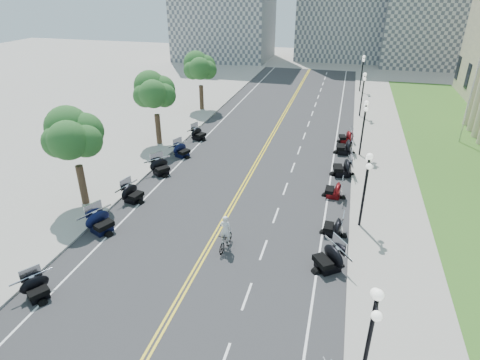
# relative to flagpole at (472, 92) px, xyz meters

# --- Properties ---
(ground) EXTENTS (160.00, 160.00, 0.00)m
(ground) POSITION_rel_flagpole_xyz_m (-18.00, -22.00, -5.00)
(ground) COLOR gray
(road) EXTENTS (16.00, 90.00, 0.01)m
(road) POSITION_rel_flagpole_xyz_m (-18.00, -12.00, -5.00)
(road) COLOR #333335
(road) RESTS_ON ground
(centerline_yellow_a) EXTENTS (0.12, 90.00, 0.00)m
(centerline_yellow_a) POSITION_rel_flagpole_xyz_m (-18.12, -12.00, -4.99)
(centerline_yellow_a) COLOR yellow
(centerline_yellow_a) RESTS_ON road
(centerline_yellow_b) EXTENTS (0.12, 90.00, 0.00)m
(centerline_yellow_b) POSITION_rel_flagpole_xyz_m (-17.88, -12.00, -4.99)
(centerline_yellow_b) COLOR yellow
(centerline_yellow_b) RESTS_ON road
(edge_line_north) EXTENTS (0.12, 90.00, 0.00)m
(edge_line_north) POSITION_rel_flagpole_xyz_m (-11.60, -12.00, -4.99)
(edge_line_north) COLOR white
(edge_line_north) RESTS_ON road
(edge_line_south) EXTENTS (0.12, 90.00, 0.00)m
(edge_line_south) POSITION_rel_flagpole_xyz_m (-24.40, -12.00, -4.99)
(edge_line_south) COLOR white
(edge_line_south) RESTS_ON road
(lane_dash_5) EXTENTS (0.12, 2.00, 0.00)m
(lane_dash_5) POSITION_rel_flagpole_xyz_m (-14.80, -26.00, -4.99)
(lane_dash_5) COLOR white
(lane_dash_5) RESTS_ON road
(lane_dash_6) EXTENTS (0.12, 2.00, 0.00)m
(lane_dash_6) POSITION_rel_flagpole_xyz_m (-14.80, -22.00, -4.99)
(lane_dash_6) COLOR white
(lane_dash_6) RESTS_ON road
(lane_dash_7) EXTENTS (0.12, 2.00, 0.00)m
(lane_dash_7) POSITION_rel_flagpole_xyz_m (-14.80, -18.00, -4.99)
(lane_dash_7) COLOR white
(lane_dash_7) RESTS_ON road
(lane_dash_8) EXTENTS (0.12, 2.00, 0.00)m
(lane_dash_8) POSITION_rel_flagpole_xyz_m (-14.80, -14.00, -4.99)
(lane_dash_8) COLOR white
(lane_dash_8) RESTS_ON road
(lane_dash_9) EXTENTS (0.12, 2.00, 0.00)m
(lane_dash_9) POSITION_rel_flagpole_xyz_m (-14.80, -10.00, -4.99)
(lane_dash_9) COLOR white
(lane_dash_9) RESTS_ON road
(lane_dash_10) EXTENTS (0.12, 2.00, 0.00)m
(lane_dash_10) POSITION_rel_flagpole_xyz_m (-14.80, -6.00, -4.99)
(lane_dash_10) COLOR white
(lane_dash_10) RESTS_ON road
(lane_dash_11) EXTENTS (0.12, 2.00, 0.00)m
(lane_dash_11) POSITION_rel_flagpole_xyz_m (-14.80, -2.00, -4.99)
(lane_dash_11) COLOR white
(lane_dash_11) RESTS_ON road
(lane_dash_12) EXTENTS (0.12, 2.00, 0.00)m
(lane_dash_12) POSITION_rel_flagpole_xyz_m (-14.80, 2.00, -4.99)
(lane_dash_12) COLOR white
(lane_dash_12) RESTS_ON road
(lane_dash_13) EXTENTS (0.12, 2.00, 0.00)m
(lane_dash_13) POSITION_rel_flagpole_xyz_m (-14.80, 6.00, -4.99)
(lane_dash_13) COLOR white
(lane_dash_13) RESTS_ON road
(lane_dash_14) EXTENTS (0.12, 2.00, 0.00)m
(lane_dash_14) POSITION_rel_flagpole_xyz_m (-14.80, 10.00, -4.99)
(lane_dash_14) COLOR white
(lane_dash_14) RESTS_ON road
(lane_dash_15) EXTENTS (0.12, 2.00, 0.00)m
(lane_dash_15) POSITION_rel_flagpole_xyz_m (-14.80, 14.00, -4.99)
(lane_dash_15) COLOR white
(lane_dash_15) RESTS_ON road
(lane_dash_16) EXTENTS (0.12, 2.00, 0.00)m
(lane_dash_16) POSITION_rel_flagpole_xyz_m (-14.80, 18.00, -4.99)
(lane_dash_16) COLOR white
(lane_dash_16) RESTS_ON road
(lane_dash_17) EXTENTS (0.12, 2.00, 0.00)m
(lane_dash_17) POSITION_rel_flagpole_xyz_m (-14.80, 22.00, -4.99)
(lane_dash_17) COLOR white
(lane_dash_17) RESTS_ON road
(lane_dash_18) EXTENTS (0.12, 2.00, 0.00)m
(lane_dash_18) POSITION_rel_flagpole_xyz_m (-14.80, 26.00, -4.99)
(lane_dash_18) COLOR white
(lane_dash_18) RESTS_ON road
(lane_dash_19) EXTENTS (0.12, 2.00, 0.00)m
(lane_dash_19) POSITION_rel_flagpole_xyz_m (-14.80, 30.00, -4.99)
(lane_dash_19) COLOR white
(lane_dash_19) RESTS_ON road
(sidewalk_north) EXTENTS (5.00, 90.00, 0.15)m
(sidewalk_north) POSITION_rel_flagpole_xyz_m (-7.50, -12.00, -4.92)
(sidewalk_north) COLOR #9E9991
(sidewalk_north) RESTS_ON ground
(sidewalk_south) EXTENTS (5.00, 90.00, 0.15)m
(sidewalk_south) POSITION_rel_flagpole_xyz_m (-28.50, -12.00, -4.92)
(sidewalk_south) COLOR #9E9991
(sidewalk_south) RESTS_ON ground
(lawn) EXTENTS (9.00, 60.00, 0.10)m
(lawn) POSITION_rel_flagpole_xyz_m (-0.50, -4.00, -4.95)
(lawn) COLOR #356023
(lawn) RESTS_ON ground
(distant_block_c) EXTENTS (20.00, 14.00, 22.00)m
(distant_block_c) POSITION_rel_flagpole_xyz_m (4.00, 43.00, 6.00)
(distant_block_c) COLOR gray
(distant_block_c) RESTS_ON ground
(street_lamp_1) EXTENTS (0.50, 1.20, 4.90)m
(street_lamp_1) POSITION_rel_flagpole_xyz_m (-9.40, -30.00, -2.40)
(street_lamp_1) COLOR black
(street_lamp_1) RESTS_ON sidewalk_north
(street_lamp_2) EXTENTS (0.50, 1.20, 4.90)m
(street_lamp_2) POSITION_rel_flagpole_xyz_m (-9.40, -18.00, -2.40)
(street_lamp_2) COLOR black
(street_lamp_2) RESTS_ON sidewalk_north
(street_lamp_3) EXTENTS (0.50, 1.20, 4.90)m
(street_lamp_3) POSITION_rel_flagpole_xyz_m (-9.40, -6.00, -2.40)
(street_lamp_3) COLOR black
(street_lamp_3) RESTS_ON sidewalk_north
(street_lamp_4) EXTENTS (0.50, 1.20, 4.90)m
(street_lamp_4) POSITION_rel_flagpole_xyz_m (-9.40, 6.00, -2.40)
(street_lamp_4) COLOR black
(street_lamp_4) RESTS_ON sidewalk_north
(street_lamp_5) EXTENTS (0.50, 1.20, 4.90)m
(street_lamp_5) POSITION_rel_flagpole_xyz_m (-9.40, 18.00, -2.40)
(street_lamp_5) COLOR black
(street_lamp_5) RESTS_ON sidewalk_north
(flagpole) EXTENTS (1.10, 0.20, 10.00)m
(flagpole) POSITION_rel_flagpole_xyz_m (0.00, 0.00, 0.00)
(flagpole) COLOR silver
(flagpole) RESTS_ON ground
(tree_2) EXTENTS (4.80, 4.80, 9.20)m
(tree_2) POSITION_rel_flagpole_xyz_m (-28.00, -20.00, -0.25)
(tree_2) COLOR #235619
(tree_2) RESTS_ON sidewalk_south
(tree_3) EXTENTS (4.80, 4.80, 9.20)m
(tree_3) POSITION_rel_flagpole_xyz_m (-28.00, -8.00, -0.25)
(tree_3) COLOR #235619
(tree_3) RESTS_ON sidewalk_south
(tree_4) EXTENTS (4.80, 4.80, 9.20)m
(tree_4) POSITION_rel_flagpole_xyz_m (-28.00, 4.00, -0.25)
(tree_4) COLOR #235619
(tree_4) RESTS_ON sidewalk_south
(motorcycle_n_5) EXTENTS (3.01, 3.01, 1.50)m
(motorcycle_n_5) POSITION_rel_flagpole_xyz_m (-11.07, -22.78, -4.25)
(motorcycle_n_5) COLOR black
(motorcycle_n_5) RESTS_ON road
(motorcycle_n_6) EXTENTS (1.91, 1.91, 1.27)m
(motorcycle_n_6) POSITION_rel_flagpole_xyz_m (-10.98, -19.32, -4.37)
(motorcycle_n_6) COLOR black
(motorcycle_n_6) RESTS_ON road
(motorcycle_n_7) EXTENTS (1.95, 1.95, 1.30)m
(motorcycle_n_7) POSITION_rel_flagpole_xyz_m (-11.23, -14.34, -4.35)
(motorcycle_n_7) COLOR #590A0C
(motorcycle_n_7) RESTS_ON road
(motorcycle_n_8) EXTENTS (2.54, 2.54, 1.56)m
(motorcycle_n_8) POSITION_rel_flagpole_xyz_m (-10.76, -10.46, -4.22)
(motorcycle_n_8) COLOR black
(motorcycle_n_8) RESTS_ON road
(motorcycle_n_9) EXTENTS (2.31, 2.31, 1.52)m
(motorcycle_n_9) POSITION_rel_flagpole_xyz_m (-10.76, -5.73, -4.24)
(motorcycle_n_9) COLOR black
(motorcycle_n_9) RESTS_ON road
(motorcycle_n_10) EXTENTS (2.20, 2.20, 1.31)m
(motorcycle_n_10) POSITION_rel_flagpole_xyz_m (-10.73, -2.74, -4.35)
(motorcycle_n_10) COLOR #590A0C
(motorcycle_n_10) RESTS_ON road
(motorcycle_s_4) EXTENTS (2.45, 2.45, 1.24)m
(motorcycle_s_4) POSITION_rel_flagpole_xyz_m (-24.80, -28.75, -4.38)
(motorcycle_s_4) COLOR black
(motorcycle_s_4) RESTS_ON road
(motorcycle_s_5) EXTENTS (2.79, 2.79, 1.48)m
(motorcycle_s_5) POSITION_rel_flagpole_xyz_m (-25.02, -22.72, -4.26)
(motorcycle_s_5) COLOR black
(motorcycle_s_5) RESTS_ON road
(motorcycle_s_6) EXTENTS (2.33, 2.33, 1.35)m
(motorcycle_s_6) POSITION_rel_flagpole_xyz_m (-25.00, -18.70, -4.32)
(motorcycle_s_6) COLOR black
(motorcycle_s_6) RESTS_ON road
(motorcycle_s_7) EXTENTS (2.82, 2.82, 1.40)m
(motorcycle_s_7) POSITION_rel_flagpole_xyz_m (-25.01, -14.06, -4.30)
(motorcycle_s_7) COLOR black
(motorcycle_s_7) RESTS_ON road
(motorcycle_s_8) EXTENTS (2.48, 2.48, 1.31)m
(motorcycle_s_8) POSITION_rel_flagpole_xyz_m (-24.76, -10.18, -4.34)
(motorcycle_s_8) COLOR black
(motorcycle_s_8) RESTS_ON road
(motorcycle_s_9) EXTENTS (2.40, 2.40, 1.30)m
(motorcycle_s_9) POSITION_rel_flagpole_xyz_m (-24.84, -5.69, -4.35)
(motorcycle_s_9) COLOR black
(motorcycle_s_9) RESTS_ON road
(bicycle) EXTENTS (0.71, 1.94, 1.14)m
(bicycle) POSITION_rel_flagpole_xyz_m (-16.98, -22.43, -4.43)
(bicycle) COLOR #A51414
(bicycle) RESTS_ON road
(cyclist_rider) EXTENTS (0.69, 0.45, 1.89)m
(cyclist_rider) POSITION_rel_flagpole_xyz_m (-16.98, -22.43, -2.91)
(cyclist_rider) COLOR white
(cyclist_rider) RESTS_ON bicycle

